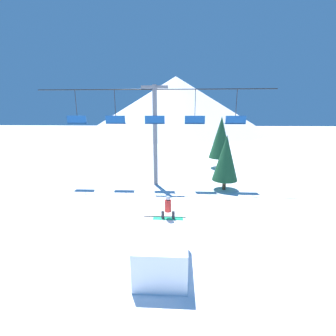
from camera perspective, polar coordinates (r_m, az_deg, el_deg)
ground_plane at (r=11.04m, az=-7.21°, el=-24.58°), size 220.00×220.00×0.00m
mountain_ridge at (r=81.30m, az=1.93°, el=15.72°), size 62.46×62.46×18.71m
snow_ramp at (r=10.72m, az=-1.42°, el=-20.15°), size 2.17×3.32×1.70m
snowboarder at (r=11.22m, az=0.01°, el=-10.10°), size 1.50×0.32×1.22m
chairlift at (r=21.00m, az=-3.32°, el=10.36°), size 21.31×0.44×9.23m
pine_tree_near at (r=20.51m, az=14.46°, el=2.47°), size 2.27×2.27×4.98m
pine_tree_far at (r=28.66m, az=13.27°, el=7.55°), size 2.76×2.76×6.40m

